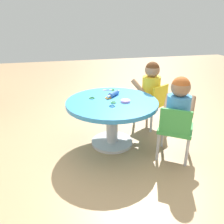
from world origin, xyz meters
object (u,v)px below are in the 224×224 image
craft_table (112,111)px  rolling_pin (114,94)px  child_chair_left (175,129)px  seated_child_right (151,84)px  craft_scissors (111,90)px  seated_child_left (179,105)px  child_chair_right (152,103)px

craft_table → rolling_pin: size_ratio=5.14×
child_chair_left → rolling_pin: (0.53, 0.46, 0.20)m
seated_child_right → craft_scissors: 0.48m
seated_child_right → rolling_pin: 0.53m
seated_child_left → seated_child_right: size_ratio=1.00×
craft_table → seated_child_right: 0.66m
rolling_pin → craft_scissors: (0.20, -0.02, -0.02)m
seated_child_left → seated_child_right: 0.69m
child_chair_left → seated_child_left: bearing=-34.7°
rolling_pin → craft_scissors: 0.21m
seated_child_left → craft_scissors: seated_child_left is taller
craft_table → child_chair_left: size_ratio=1.72×
seated_child_left → child_chair_right: size_ratio=0.95×
seated_child_left → rolling_pin: seated_child_left is taller
seated_child_right → child_chair_right: bearing=-149.3°
child_chair_right → craft_scissors: child_chair_right is taller
seated_child_right → rolling_pin: (-0.19, 0.50, -0.02)m
craft_table → seated_child_right: size_ratio=1.80×
seated_child_right → rolling_pin: bearing=111.0°
child_chair_left → child_chair_right: same height
craft_table → seated_child_right: bearing=-58.8°
child_chair_left → rolling_pin: same height
craft_table → child_chair_right: size_ratio=1.72×
seated_child_left → child_chair_right: 0.70m
craft_scissors → craft_table: bearing=169.2°
child_chair_left → rolling_pin: bearing=40.6°
seated_child_left → rolling_pin: bearing=43.8°
seated_child_left → craft_scissors: size_ratio=3.70×
craft_table → seated_child_right: (0.33, -0.55, 0.16)m
seated_child_right → craft_scissors: (0.01, 0.48, -0.04)m
craft_table → craft_scissors: craft_scissors is taller
child_chair_left → craft_scissors: (0.74, 0.44, 0.18)m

